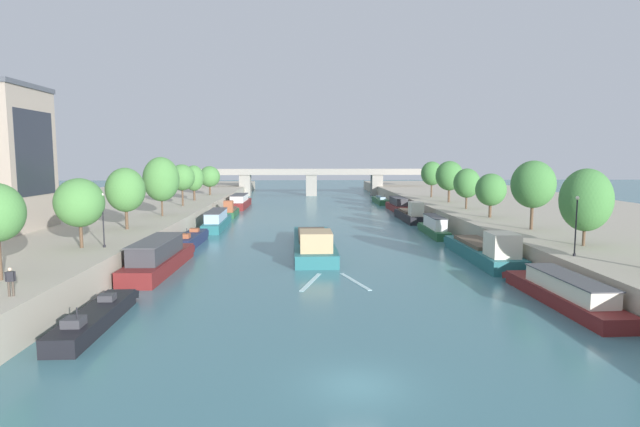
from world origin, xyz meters
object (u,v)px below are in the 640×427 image
(moored_boat_right_upstream, at_px, (410,215))
(tree_left_midway, at_px, (210,177))
(tree_right_nearest, at_px, (586,200))
(tree_right_midway, at_px, (449,176))
(moored_boat_left_far, at_px, (231,211))
(tree_right_past_mid, at_px, (491,190))
(moored_boat_left_upstream, at_px, (159,257))
(tree_right_distant, at_px, (533,184))
(moored_boat_left_downstream, at_px, (240,202))
(person_on_quay, at_px, (10,280))
(tree_left_third, at_px, (125,190))
(bridge_far, at_px, (311,179))
(moored_boat_left_lone, at_px, (191,239))
(lamppost_left_bank, at_px, (103,218))
(moored_boat_right_end, at_px, (434,227))
(tree_left_second, at_px, (79,203))
(tree_left_nearest, at_px, (194,178))
(barge_midriver, at_px, (314,243))
(lamppost_right_bank, at_px, (576,223))
(tree_right_end_of_row, at_px, (432,173))
(moored_boat_right_far, at_px, (484,250))
(moored_boat_right_near, at_px, (380,201))
(tree_right_by_lamp, at_px, (467,183))
(moored_boat_left_end, at_px, (217,220))
(tree_left_by_lamp, at_px, (161,179))
(moored_boat_right_second, at_px, (398,205))
(moored_boat_left_near, at_px, (96,317))
(tree_left_end_of_row, at_px, (182,177))

(moored_boat_right_upstream, height_order, tree_left_midway, tree_left_midway)
(tree_right_nearest, bearing_deg, tree_right_midway, 89.36)
(moored_boat_left_far, bearing_deg, tree_right_past_mid, -33.60)
(moored_boat_left_upstream, bearing_deg, tree_right_past_mid, 26.66)
(moored_boat_left_upstream, relative_size, tree_right_distant, 2.00)
(moored_boat_left_downstream, bearing_deg, person_on_quay, -92.83)
(moored_boat_left_far, bearing_deg, tree_left_third, -101.00)
(bridge_far, bearing_deg, tree_right_distant, -74.80)
(moored_boat_left_lone, relative_size, moored_boat_left_far, 1.05)
(moored_boat_left_downstream, distance_m, tree_right_past_mid, 53.42)
(tree_right_past_mid, height_order, lamppost_left_bank, tree_right_past_mid)
(tree_right_nearest, bearing_deg, moored_boat_right_end, 108.40)
(moored_boat_right_upstream, relative_size, bridge_far, 0.23)
(tree_left_second, height_order, tree_left_nearest, tree_left_nearest)
(barge_midriver, height_order, lamppost_right_bank, lamppost_right_bank)
(tree_right_end_of_row, bearing_deg, tree_left_midway, 170.55)
(tree_right_nearest, distance_m, lamppost_right_bank, 5.78)
(moored_boat_right_far, xyz_separation_m, moored_boat_right_near, (-0.72, 62.08, -0.43))
(moored_boat_left_downstream, xyz_separation_m, lamppost_right_bank, (33.66, -64.08, 3.91))
(moored_boat_right_end, bearing_deg, lamppost_left_bank, -147.84)
(tree_right_distant, distance_m, tree_right_by_lamp, 21.54)
(moored_boat_left_far, relative_size, tree_right_end_of_row, 1.47)
(moored_boat_left_end, bearing_deg, tree_left_midway, 101.76)
(tree_left_by_lamp, bearing_deg, tree_right_end_of_row, 34.33)
(moored_boat_left_upstream, distance_m, tree_right_distant, 38.42)
(moored_boat_left_lone, bearing_deg, tree_right_by_lamp, 23.00)
(moored_boat_left_end, distance_m, moored_boat_right_second, 37.46)
(moored_boat_left_near, bearing_deg, tree_right_nearest, 18.81)
(tree_left_by_lamp, distance_m, tree_right_nearest, 49.00)
(moored_boat_right_end, xyz_separation_m, tree_left_midway, (-35.67, 38.44, 5.10))
(tree_left_nearest, distance_m, tree_right_nearest, 64.54)
(moored_boat_left_upstream, xyz_separation_m, tree_right_midway, (37.72, 40.26, 5.70))
(moored_boat_right_end, bearing_deg, tree_right_distant, -59.01)
(moored_boat_right_upstream, bearing_deg, person_on_quay, -122.84)
(tree_right_past_mid, bearing_deg, tree_right_distant, -87.48)
(tree_left_end_of_row, height_order, tree_right_past_mid, tree_left_end_of_row)
(moored_boat_right_far, distance_m, tree_right_end_of_row, 48.44)
(moored_boat_left_upstream, bearing_deg, moored_boat_right_second, 58.26)
(moored_boat_right_far, relative_size, person_on_quay, 9.71)
(moored_boat_left_downstream, bearing_deg, moored_boat_left_upstream, -90.32)
(moored_boat_left_near, relative_size, moored_boat_right_upstream, 0.82)
(moored_boat_right_second, xyz_separation_m, tree_left_third, (-36.73, -40.37, 5.58))
(moored_boat_left_near, xyz_separation_m, tree_left_third, (-6.24, 24.31, 6.12))
(tree_left_third, relative_size, tree_left_midway, 1.13)
(tree_left_nearest, bearing_deg, moored_boat_left_end, -68.94)
(person_on_quay, bearing_deg, tree_left_third, 95.53)
(tree_left_nearest, bearing_deg, tree_right_past_mid, -32.16)
(moored_boat_left_end, xyz_separation_m, tree_right_distant, (36.57, -19.99, 6.18))
(moored_boat_right_end, height_order, moored_boat_right_upstream, moored_boat_right_upstream)
(moored_boat_right_upstream, bearing_deg, moored_boat_left_far, 165.20)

